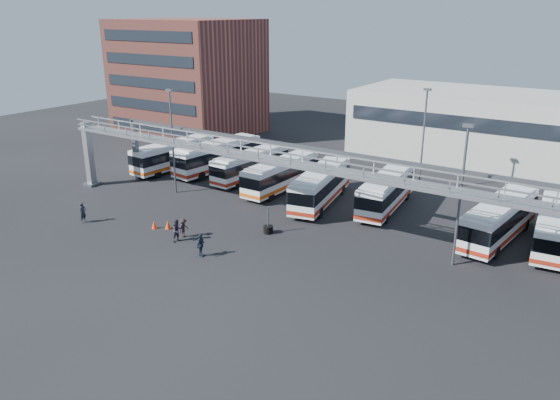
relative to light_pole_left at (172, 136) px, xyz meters
The scene contains 22 objects.
ground 18.78m from the light_pole_left, 26.57° to the right, with size 140.00×140.00×0.00m, color black.
gantry 16.14m from the light_pole_left, ahead, with size 51.40×5.15×7.10m.
apartment_building 28.52m from the light_pole_left, 129.29° to the left, with size 18.00×15.00×16.00m, color brown.
warehouse 41.07m from the light_pole_left, 46.97° to the left, with size 42.00×14.00×8.00m, color #9E9E99.
light_pole_left is the anchor object (origin of this frame).
light_pole_mid 28.02m from the light_pole_left, ahead, with size 0.70×0.35×10.21m.
light_pole_back 24.41m from the light_pole_left, 34.99° to the left, with size 0.70×0.35×10.21m.
bus_0 9.25m from the light_pole_left, 135.21° to the left, with size 3.16×10.73×3.22m.
bus_1 8.94m from the light_pole_left, 98.34° to the left, with size 3.89×11.62×3.46m.
bus_2 9.36m from the light_pole_left, 64.23° to the left, with size 3.12×10.33×3.09m.
bus_3 11.27m from the light_pole_left, 37.26° to the left, with size 2.66×10.47×3.16m.
bus_4 15.09m from the light_pole_left, 20.40° to the left, with size 4.62×11.27×3.34m.
bus_5 21.00m from the light_pole_left, 20.39° to the left, with size 3.62×10.84×3.23m.
bus_7 30.29m from the light_pole_left, 10.23° to the left, with size 3.72×11.13×3.32m.
bus_8 34.17m from the light_pole_left, 10.56° to the left, with size 3.34×10.46×3.12m.
pedestrian_a 11.43m from the light_pole_left, 94.91° to the right, with size 0.66×0.43×1.81m, color #212329.
pedestrian_b 13.26m from the light_pole_left, 45.45° to the right, with size 0.89×0.69×1.83m, color #292432.
pedestrian_c 12.61m from the light_pole_left, 43.06° to the right, with size 1.02×0.59×1.58m, color black.
pedestrian_d 16.31m from the light_pole_left, 39.42° to the right, with size 1.05×0.44×1.79m, color #1B2730.
cone_left 10.91m from the light_pole_left, 57.03° to the right, with size 0.43×0.43×0.68m, color #FB3A0D.
cone_right 10.99m from the light_pole_left, 50.08° to the right, with size 0.47×0.47×0.75m, color #FB3A0D.
tire_stack 15.07m from the light_pole_left, 14.38° to the right, with size 0.79×0.79×2.26m.
Camera 1 is at (21.23, -29.27, 17.34)m, focal length 35.00 mm.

